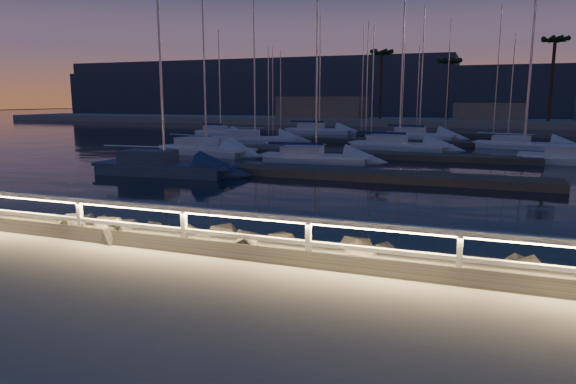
% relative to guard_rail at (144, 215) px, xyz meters
% --- Properties ---
extents(ground, '(400.00, 400.00, 0.00)m').
position_rel_guard_rail_xyz_m(ground, '(0.07, 0.00, -0.77)').
color(ground, '#9A958B').
rests_on(ground, ground).
extents(harbor_water, '(400.00, 440.00, 0.60)m').
position_rel_guard_rail_xyz_m(harbor_water, '(0.07, 31.22, -1.74)').
color(harbor_water, black).
rests_on(harbor_water, ground).
extents(guard_rail, '(44.11, 0.12, 1.06)m').
position_rel_guard_rail_xyz_m(guard_rail, '(0.00, 0.00, 0.00)').
color(guard_rail, white).
rests_on(guard_rail, ground).
extents(riprap, '(36.01, 3.30, 1.48)m').
position_rel_guard_rail_xyz_m(riprap, '(4.49, 1.26, -0.94)').
color(riprap, slate).
rests_on(riprap, ground).
extents(floating_docks, '(22.00, 36.00, 0.40)m').
position_rel_guard_rail_xyz_m(floating_docks, '(0.07, 32.50, -1.17)').
color(floating_docks, '#5A514A').
rests_on(floating_docks, ground).
extents(far_shore, '(160.00, 14.00, 5.20)m').
position_rel_guard_rail_xyz_m(far_shore, '(-0.06, 74.05, -0.48)').
color(far_shore, '#9A958B').
rests_on(far_shore, ground).
extents(palm_left, '(3.00, 3.00, 11.20)m').
position_rel_guard_rail_xyz_m(palm_left, '(-7.93, 72.00, 9.36)').
color(palm_left, '#463020').
rests_on(palm_left, ground).
extents(palm_center, '(3.00, 3.00, 9.70)m').
position_rel_guard_rail_xyz_m(palm_center, '(2.07, 73.00, 8.01)').
color(palm_center, '#463020').
rests_on(palm_center, ground).
extents(palm_right, '(3.00, 3.00, 12.20)m').
position_rel_guard_rail_xyz_m(palm_right, '(16.07, 72.00, 10.26)').
color(palm_right, '#463020').
rests_on(palm_right, ground).
extents(distant_hills, '(230.00, 37.50, 18.00)m').
position_rel_guard_rail_xyz_m(distant_hills, '(-22.06, 133.69, 3.96)').
color(distant_hills, '#343F51').
rests_on(distant_hills, ground).
extents(sailboat_a, '(7.98, 2.97, 13.39)m').
position_rel_guard_rail_xyz_m(sailboat_a, '(-9.00, 13.79, -0.91)').
color(sailboat_a, navy).
rests_on(sailboat_a, ground).
extents(sailboat_c, '(7.30, 2.67, 12.15)m').
position_rel_guard_rail_xyz_m(sailboat_c, '(-2.89, 21.93, -0.98)').
color(sailboat_c, silver).
rests_on(sailboat_c, ground).
extents(sailboat_f, '(8.20, 3.99, 13.47)m').
position_rel_guard_rail_xyz_m(sailboat_f, '(-11.94, 23.65, -0.93)').
color(sailboat_f, silver).
rests_on(sailboat_f, ground).
extents(sailboat_g, '(8.40, 3.76, 13.79)m').
position_rel_guard_rail_xyz_m(sailboat_g, '(0.87, 32.47, -0.94)').
color(sailboat_g, silver).
rests_on(sailboat_g, ground).
extents(sailboat_i, '(6.98, 3.92, 11.54)m').
position_rel_guard_rail_xyz_m(sailboat_i, '(-20.11, 41.33, -0.95)').
color(sailboat_i, silver).
rests_on(sailboat_i, ground).
extents(sailboat_j, '(8.35, 5.08, 13.80)m').
position_rel_guard_rail_xyz_m(sailboat_j, '(-12.68, 33.96, -0.92)').
color(sailboat_j, silver).
rests_on(sailboat_j, ground).
extents(sailboat_k, '(8.23, 4.13, 13.46)m').
position_rel_guard_rail_xyz_m(sailboat_k, '(1.01, 45.40, -0.95)').
color(sailboat_k, silver).
rests_on(sailboat_k, ground).
extents(sailboat_l, '(8.04, 4.00, 13.10)m').
position_rel_guard_rail_xyz_m(sailboat_l, '(10.43, 36.93, -0.98)').
color(sailboat_l, silver).
rests_on(sailboat_l, ground).
extents(sailboat_n, '(8.18, 2.65, 13.82)m').
position_rel_guard_rail_xyz_m(sailboat_n, '(-11.13, 49.21, -0.92)').
color(sailboat_n, silver).
rests_on(sailboat_n, ground).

